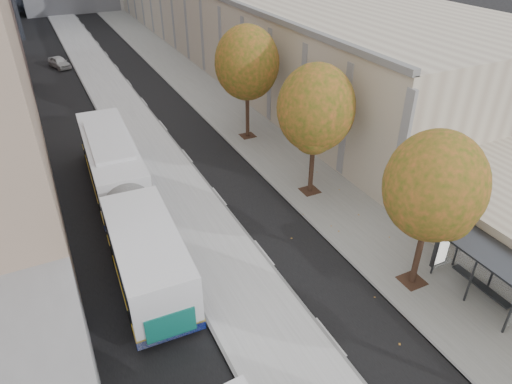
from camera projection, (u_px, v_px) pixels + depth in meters
bus_platform at (139, 134)px, 35.35m from camera, size 4.25×150.00×0.15m
sidewalk at (233, 117)px, 38.37m from camera, size 4.75×150.00×0.08m
building_tan at (223, 3)px, 62.66m from camera, size 18.00×92.00×8.00m
bus_shelter at (492, 259)px, 19.51m from camera, size 1.90×4.40×2.53m
tree_c at (435, 187)px, 18.67m from camera, size 4.20×4.20×7.28m
tree_d at (316, 108)px, 25.41m from camera, size 4.40×4.40×7.60m
tree_e at (247, 63)px, 32.15m from camera, size 4.60×4.60×7.92m
bus_far at (125, 195)px, 24.73m from camera, size 3.52×19.01×3.15m
distant_car at (59, 62)px, 50.14m from camera, size 2.40×3.80×1.21m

